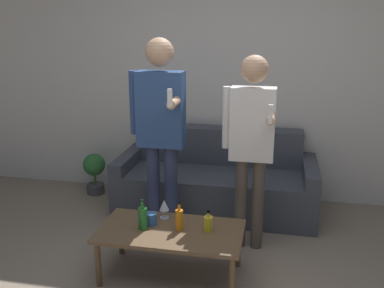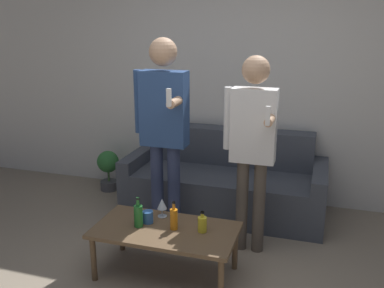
{
  "view_description": "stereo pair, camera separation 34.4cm",
  "coord_description": "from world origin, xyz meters",
  "px_view_note": "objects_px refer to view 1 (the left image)",
  "views": [
    {
      "loc": [
        0.57,
        -2.41,
        1.91
      ],
      "look_at": [
        -0.08,
        0.84,
        0.95
      ],
      "focal_mm": 40.0,
      "sensor_mm": 36.0,
      "label": 1
    },
    {
      "loc": [
        0.91,
        -2.33,
        1.91
      ],
      "look_at": [
        -0.08,
        0.84,
        0.95
      ],
      "focal_mm": 40.0,
      "sensor_mm": 36.0,
      "label": 2
    }
  ],
  "objects_px": {
    "bottle_orange": "(208,223)",
    "coffee_table": "(171,234)",
    "person_standing_left": "(160,123)",
    "couch": "(216,182)",
    "person_standing_right": "(251,136)"
  },
  "relations": [
    {
      "from": "coffee_table",
      "to": "person_standing_left",
      "type": "bearing_deg",
      "value": 111.05
    },
    {
      "from": "person_standing_left",
      "to": "bottle_orange",
      "type": "bearing_deg",
      "value": -48.16
    },
    {
      "from": "person_standing_right",
      "to": "person_standing_left",
      "type": "bearing_deg",
      "value": 176.99
    },
    {
      "from": "coffee_table",
      "to": "person_standing_right",
      "type": "relative_size",
      "value": 0.66
    },
    {
      "from": "person_standing_left",
      "to": "person_standing_right",
      "type": "height_order",
      "value": "person_standing_left"
    },
    {
      "from": "bottle_orange",
      "to": "coffee_table",
      "type": "bearing_deg",
      "value": -172.48
    },
    {
      "from": "couch",
      "to": "person_standing_right",
      "type": "bearing_deg",
      "value": -62.54
    },
    {
      "from": "couch",
      "to": "person_standing_right",
      "type": "distance_m",
      "value": 1.09
    },
    {
      "from": "couch",
      "to": "person_standing_right",
      "type": "height_order",
      "value": "person_standing_right"
    },
    {
      "from": "person_standing_left",
      "to": "couch",
      "type": "bearing_deg",
      "value": 60.6
    },
    {
      "from": "coffee_table",
      "to": "person_standing_left",
      "type": "relative_size",
      "value": 0.61
    },
    {
      "from": "person_standing_left",
      "to": "coffee_table",
      "type": "bearing_deg",
      "value": -68.95
    },
    {
      "from": "bottle_orange",
      "to": "person_standing_right",
      "type": "xyz_separation_m",
      "value": [
        0.26,
        0.54,
        0.54
      ]
    },
    {
      "from": "couch",
      "to": "person_standing_left",
      "type": "xyz_separation_m",
      "value": [
        -0.39,
        -0.7,
        0.78
      ]
    },
    {
      "from": "coffee_table",
      "to": "bottle_orange",
      "type": "relative_size",
      "value": 6.79
    }
  ]
}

